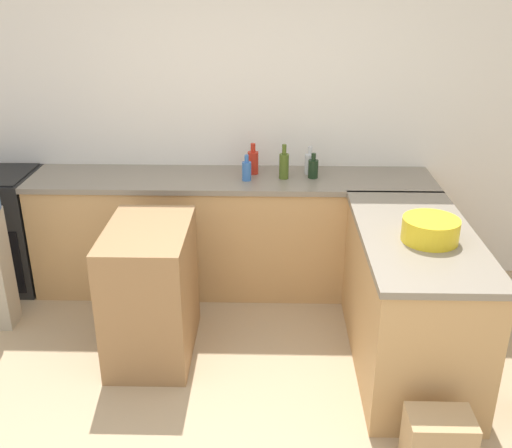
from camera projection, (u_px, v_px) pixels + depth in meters
ground_plane at (213, 447)px, 3.23m from camera, size 14.00×14.00×0.00m
wall_back at (233, 112)px, 4.65m from camera, size 8.00×0.06×2.70m
counter_back at (232, 233)px, 4.71m from camera, size 3.06×0.61×0.92m
counter_peninsula at (410, 299)px, 3.76m from camera, size 0.69×1.45×0.92m
range_oven at (1, 230)px, 4.75m from camera, size 0.60×0.59×0.94m
island_table at (151, 291)px, 3.89m from camera, size 0.52×0.80×0.89m
mixing_bowl at (430, 230)px, 3.45m from camera, size 0.33×0.33×0.14m
hot_sauce_bottle at (253, 162)px, 4.57m from camera, size 0.08×0.08×0.24m
water_bottle_blue at (247, 170)px, 4.43m from camera, size 0.07×0.07×0.20m
vinegar_bottle_clear at (310, 163)px, 4.57m from camera, size 0.07×0.07×0.21m
wine_bottle_dark at (313, 168)px, 4.48m from camera, size 0.08×0.08×0.19m
olive_oil_bottle at (284, 165)px, 4.46m from camera, size 0.07×0.07×0.26m
paper_bag at (438, 443)px, 3.02m from camera, size 0.33×0.22×0.34m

